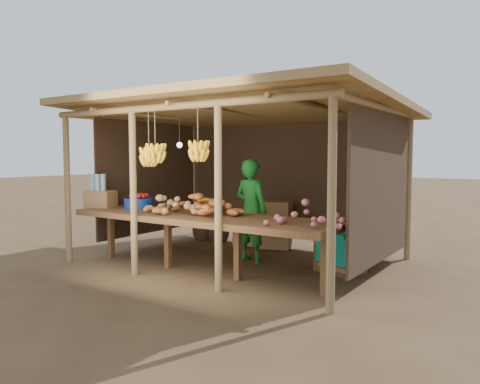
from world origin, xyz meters
The scene contains 13 objects.
ground centered at (0.00, 0.00, 0.00)m, with size 60.00×60.00×0.00m, color brown.
stall_structure centered at (0.00, 0.07, 1.92)m, with size 4.70×3.50×2.43m.
counter centered at (0.00, -0.95, 0.74)m, with size 3.90×1.05×0.80m.
potato_heap centered at (-0.42, -0.98, 0.98)m, with size 0.94×0.57×0.36m, color #A37A54, non-canonical shape.
sweet_potato_heap centered at (-0.07, -0.98, 0.98)m, with size 1.09×0.65×0.36m, color #A55C2A, non-canonical shape.
onion_heap centered at (1.63, -1.10, 0.98)m, with size 0.86×0.52×0.36m, color #BC5B69, non-canonical shape.
banana_pile centered at (-0.20, -0.67, 0.97)m, with size 0.56×0.34×0.35m, color gold, non-canonical shape.
tomato_basin centered at (-1.30, -0.83, 0.89)m, with size 0.44×0.44×0.23m.
bottle_box centered at (-1.90, -1.05, 1.00)m, with size 0.49×0.44×0.52m.
vendor centered at (0.17, 0.06, 0.77)m, with size 0.56×0.37×1.55m, color #176821.
tarp_crate centered at (1.54, 0.17, 0.30)m, with size 0.77×0.72×0.74m.
carton_stack centered at (-0.16, 1.08, 0.35)m, with size 1.15×0.54×0.80m.
burlap_sacks centered at (-1.38, 1.08, 0.24)m, with size 0.77×0.40×0.54m.
Camera 1 is at (3.91, -5.85, 1.59)m, focal length 35.00 mm.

